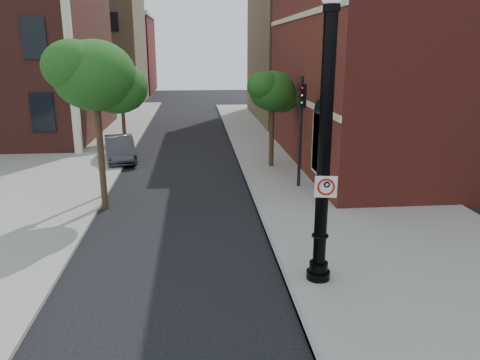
{
  "coord_description": "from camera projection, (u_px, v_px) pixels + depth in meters",
  "views": [
    {
      "loc": [
        -0.22,
        -10.3,
        5.98
      ],
      "look_at": [
        0.95,
        2.0,
        2.48
      ],
      "focal_mm": 35.0,
      "sensor_mm": 36.0,
      "label": 1
    }
  ],
  "objects": [
    {
      "name": "traffic_signal_left",
      "position": [
        98.0,
        113.0,
        18.4
      ],
      "size": [
        0.4,
        0.46,
        5.23
      ],
      "rotation": [
        0.0,
        0.0,
        0.28
      ],
      "color": "black",
      "rests_on": "ground"
    },
    {
      "name": "street_tree_a",
      "position": [
        96.0,
        77.0,
        16.73
      ],
      "size": [
        3.49,
        3.16,
        6.3
      ],
      "color": "#362315",
      "rests_on": "ground"
    },
    {
      "name": "sidewalk_right",
      "position": [
        332.0,
        181.0,
        21.62
      ],
      "size": [
        8.0,
        60.0,
        0.12
      ],
      "primitive_type": "cube",
      "color": "gray",
      "rests_on": "ground"
    },
    {
      "name": "bg_building_tan_b",
      "position": [
        385.0,
        36.0,
        39.81
      ],
      "size": [
        22.0,
        14.0,
        14.0
      ],
      "primitive_type": "cube",
      "color": "#987A53",
      "rests_on": "ground"
    },
    {
      "name": "sidewalk_left",
      "position": [
        49.0,
        151.0,
        27.92
      ],
      "size": [
        10.0,
        50.0,
        0.12
      ],
      "primitive_type": "cube",
      "color": "gray",
      "rests_on": "ground"
    },
    {
      "name": "street_tree_c",
      "position": [
        273.0,
        92.0,
        23.18
      ],
      "size": [
        2.73,
        2.47,
        4.92
      ],
      "color": "#362315",
      "rests_on": "ground"
    },
    {
      "name": "lamppost",
      "position": [
        324.0,
        158.0,
        11.46
      ],
      "size": [
        0.62,
        0.62,
        7.34
      ],
      "color": "black",
      "rests_on": "ground"
    },
    {
      "name": "bg_building_tan_a",
      "position": [
        85.0,
        48.0,
        50.94
      ],
      "size": [
        12.0,
        12.0,
        12.0
      ],
      "primitive_type": "cube",
      "color": "#987A53",
      "rests_on": "ground"
    },
    {
      "name": "parked_car",
      "position": [
        120.0,
        149.0,
        25.5
      ],
      "size": [
        2.33,
        4.38,
        1.37
      ],
      "primitive_type": "imported",
      "rotation": [
        0.0,
        0.0,
        0.22
      ],
      "color": "#2E2E33",
      "rests_on": "ground"
    },
    {
      "name": "utility_pole",
      "position": [
        323.0,
        143.0,
        18.6
      ],
      "size": [
        0.09,
        0.09,
        4.65
      ],
      "primitive_type": "cylinder",
      "color": "#999999",
      "rests_on": "ground"
    },
    {
      "name": "bg_building_red",
      "position": [
        109.0,
        55.0,
        64.62
      ],
      "size": [
        12.0,
        12.0,
        10.0
      ],
      "primitive_type": "cube",
      "color": "maroon",
      "rests_on": "ground"
    },
    {
      "name": "curb_edge",
      "position": [
        247.0,
        183.0,
        21.26
      ],
      "size": [
        0.1,
        60.0,
        0.14
      ],
      "primitive_type": "cube",
      "color": "gray",
      "rests_on": "ground"
    },
    {
      "name": "street_tree_b",
      "position": [
        121.0,
        80.0,
        30.01
      ],
      "size": [
        2.8,
        2.53,
        5.04
      ],
      "color": "#362315",
      "rests_on": "ground"
    },
    {
      "name": "no_parking_sign",
      "position": [
        326.0,
        187.0,
        11.47
      ],
      "size": [
        0.54,
        0.13,
        0.55
      ],
      "rotation": [
        0.0,
        0.0,
        -0.17
      ],
      "color": "white",
      "rests_on": "ground"
    },
    {
      "name": "ground",
      "position": [
        209.0,
        300.0,
        11.51
      ],
      "size": [
        120.0,
        120.0,
        0.0
      ],
      "primitive_type": "plane",
      "color": "black",
      "rests_on": "ground"
    },
    {
      "name": "traffic_signal_right",
      "position": [
        301.0,
        114.0,
        19.77
      ],
      "size": [
        0.39,
        0.43,
        4.85
      ],
      "rotation": [
        0.0,
        0.0,
        0.43
      ],
      "color": "black",
      "rests_on": "ground"
    }
  ]
}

